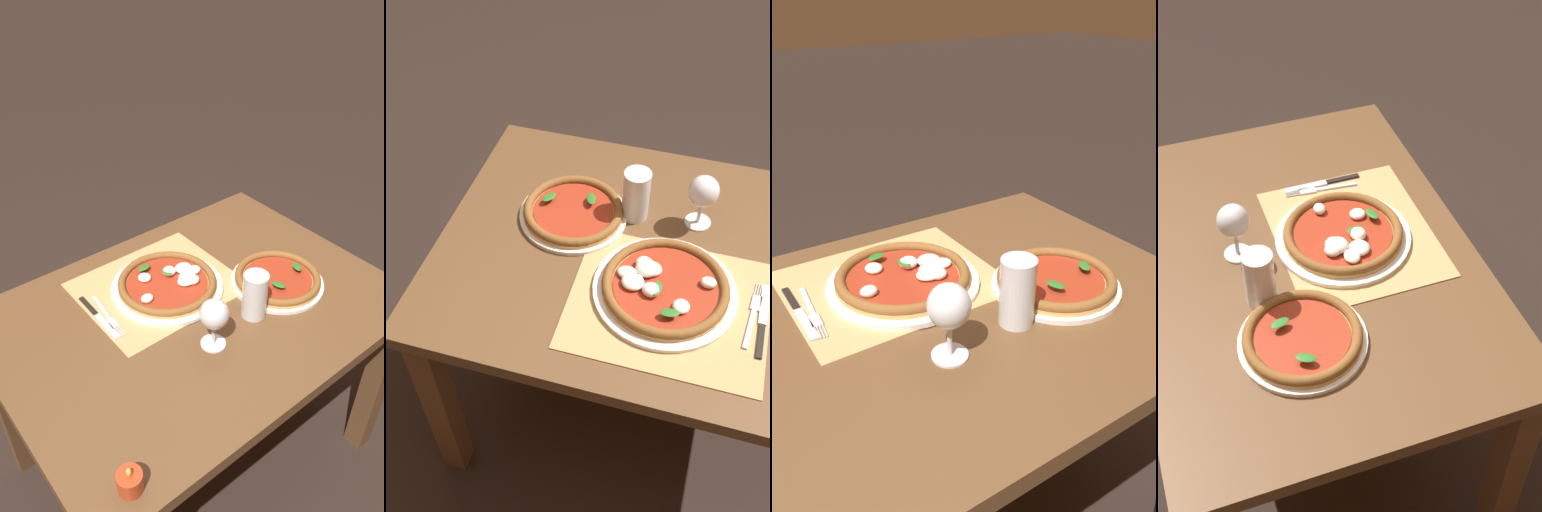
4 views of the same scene
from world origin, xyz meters
TOP-DOWN VIEW (x-y plane):
  - ground_plane at (0.00, 0.00)m, footprint 24.00×24.00m
  - dining_table at (0.00, 0.00)m, footprint 1.17×0.85m
  - paper_placemat at (0.03, -0.15)m, footprint 0.47×0.39m
  - pizza_near at (0.01, -0.12)m, footprint 0.35×0.35m
  - pizza_far at (-0.27, 0.08)m, footprint 0.29×0.29m
  - wine_glass at (0.06, 0.15)m, footprint 0.08×0.08m
  - pint_glass at (-0.11, 0.13)m, footprint 0.07×0.07m
  - fork at (0.23, -0.13)m, footprint 0.04×0.20m
  - knife at (0.25, -0.14)m, footprint 0.02×0.22m

SIDE VIEW (x-z plane):
  - ground_plane at x=0.00m, z-range 0.00..0.00m
  - dining_table at x=0.00m, z-range 0.25..0.99m
  - paper_placemat at x=0.03m, z-range 0.74..0.74m
  - fork at x=0.23m, z-range 0.74..0.75m
  - knife at x=0.25m, z-range 0.74..0.75m
  - pizza_far at x=-0.27m, z-range 0.74..0.78m
  - pizza_near at x=0.01m, z-range 0.74..0.79m
  - pint_glass at x=-0.11m, z-range 0.74..0.88m
  - wine_glass at x=0.06m, z-range 0.77..0.92m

